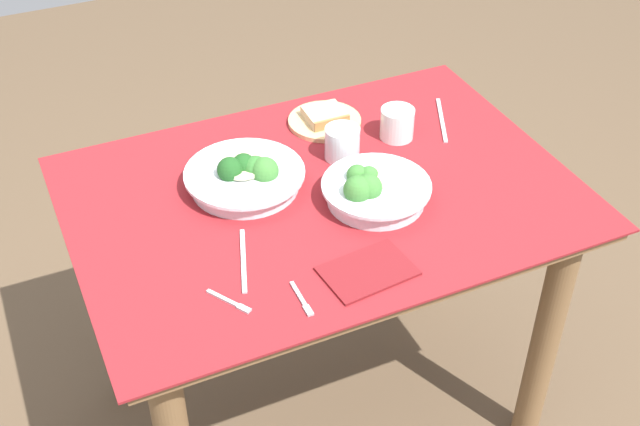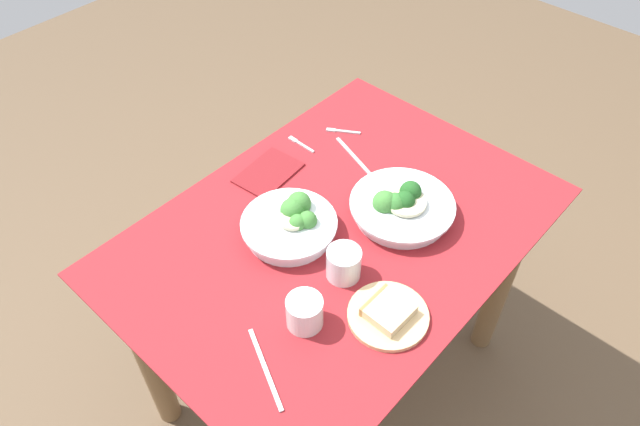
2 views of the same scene
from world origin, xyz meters
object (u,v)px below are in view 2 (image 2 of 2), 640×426
at_px(water_glass_center, 305,312).
at_px(fork_by_far_bowl, 342,131).
at_px(bread_side_plate, 388,313).
at_px(table_knife_right, 354,157).
at_px(water_glass_side, 344,264).
at_px(fork_by_near_bowl, 300,144).
at_px(napkin_folded_upper, 268,173).
at_px(broccoli_bowl_near, 291,224).
at_px(broccoli_bowl_far, 401,206).
at_px(table_knife_left, 265,368).

bearing_deg(water_glass_center, fork_by_far_bowl, -146.03).
bearing_deg(bread_side_plate, table_knife_right, -132.15).
bearing_deg(water_glass_side, fork_by_near_bowl, -124.39).
bearing_deg(napkin_folded_upper, table_knife_right, 148.14).
relative_size(fork_by_near_bowl, napkin_folded_upper, 0.55).
distance_m(bread_side_plate, water_glass_center, 0.19).
bearing_deg(broccoli_bowl_near, broccoli_bowl_far, 144.71).
height_order(bread_side_plate, table_knife_right, bread_side_plate).
height_order(water_glass_center, napkin_folded_upper, water_glass_center).
bearing_deg(broccoli_bowl_near, fork_by_far_bowl, -156.38).
relative_size(bread_side_plate, fork_by_near_bowl, 1.86).
height_order(water_glass_center, table_knife_right, water_glass_center).
height_order(broccoli_bowl_near, water_glass_side, broccoli_bowl_near).
distance_m(water_glass_side, napkin_folded_upper, 0.41).
xyz_separation_m(broccoli_bowl_near, fork_by_near_bowl, (-0.27, -0.23, -0.03)).
relative_size(table_knife_left, table_knife_right, 1.06).
relative_size(water_glass_center, table_knife_left, 0.41).
distance_m(water_glass_center, fork_by_near_bowl, 0.62).
height_order(water_glass_side, table_knife_left, water_glass_side).
relative_size(bread_side_plate, napkin_folded_upper, 1.03).
xyz_separation_m(broccoli_bowl_near, water_glass_side, (0.01, 0.19, 0.01)).
bearing_deg(fork_by_near_bowl, table_knife_right, -157.17).
bearing_deg(broccoli_bowl_far, water_glass_side, 4.22).
xyz_separation_m(broccoli_bowl_far, broccoli_bowl_near, (0.24, -0.17, 0.00)).
xyz_separation_m(water_glass_side, table_knife_left, (0.30, 0.04, -0.04)).
relative_size(broccoli_bowl_far, broccoli_bowl_near, 1.12).
xyz_separation_m(fork_by_far_bowl, fork_by_near_bowl, (0.13, -0.05, 0.00)).
xyz_separation_m(water_glass_side, table_knife_right, (-0.35, -0.26, -0.04)).
bearing_deg(table_knife_left, napkin_folded_upper, 160.39).
distance_m(broccoli_bowl_far, bread_side_plate, 0.33).
relative_size(bread_side_plate, table_knife_right, 0.96).
bearing_deg(broccoli_bowl_far, table_knife_right, -111.81).
distance_m(table_knife_left, table_knife_right, 0.71).
bearing_deg(table_knife_left, bread_side_plate, 93.62).
relative_size(bread_side_plate, table_knife_left, 0.90).
bearing_deg(fork_by_far_bowl, water_glass_side, 99.15).
xyz_separation_m(water_glass_center, fork_by_near_bowl, (-0.44, -0.44, -0.04)).
distance_m(fork_by_near_bowl, table_knife_left, 0.74).
height_order(broccoli_bowl_near, fork_by_near_bowl, broccoli_bowl_near).
relative_size(broccoli_bowl_far, bread_side_plate, 1.48).
distance_m(broccoli_bowl_far, water_glass_side, 0.25).
distance_m(water_glass_side, fork_by_far_bowl, 0.55).
relative_size(broccoli_bowl_far, fork_by_far_bowl, 2.93).
height_order(water_glass_center, table_knife_left, water_glass_center).
distance_m(broccoli_bowl_far, table_knife_right, 0.26).
xyz_separation_m(bread_side_plate, napkin_folded_upper, (-0.15, -0.54, -0.01)).
bearing_deg(broccoli_bowl_near, table_knife_left, 35.99).
height_order(broccoli_bowl_far, fork_by_near_bowl, broccoli_bowl_far).
bearing_deg(water_glass_side, water_glass_center, 8.88).
height_order(broccoli_bowl_near, water_glass_center, broccoli_bowl_near).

